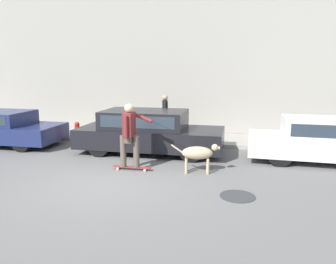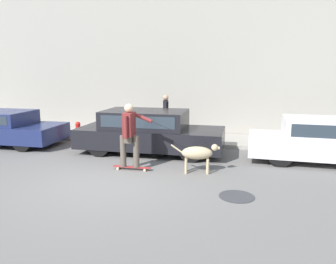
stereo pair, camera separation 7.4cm
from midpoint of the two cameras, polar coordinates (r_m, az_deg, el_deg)
ground_plane at (r=7.94m, az=-9.72°, el=-8.44°), size 36.00×36.00×0.00m
back_wall at (r=13.39m, az=0.13°, el=12.48°), size 32.00×0.30×6.00m
sidewalk_curb at (r=12.47m, az=-1.08°, el=-0.95°), size 30.00×2.06×0.13m
parked_car_0 at (r=12.88m, az=-26.80°, el=0.65°), size 4.20×1.83×1.19m
parked_car_1 at (r=10.33m, az=-3.13°, el=-0.01°), size 4.54×1.81×1.35m
parked_car_2 at (r=10.27m, az=26.64°, el=-1.50°), size 4.62×1.89×1.26m
dog at (r=8.34m, az=5.48°, el=-3.76°), size 1.23×0.44×0.76m
skateboarder at (r=8.50m, az=-6.43°, el=-0.16°), size 2.65×0.64×1.75m
pedestrian_with_bag at (r=11.84m, az=-0.22°, el=3.07°), size 0.28×0.65×1.59m
manhole_cover at (r=7.08m, az=12.18°, el=-10.91°), size 0.74×0.74×0.01m
fire_hydrant at (r=12.20m, az=-15.19°, el=0.04°), size 0.18×0.18×0.77m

